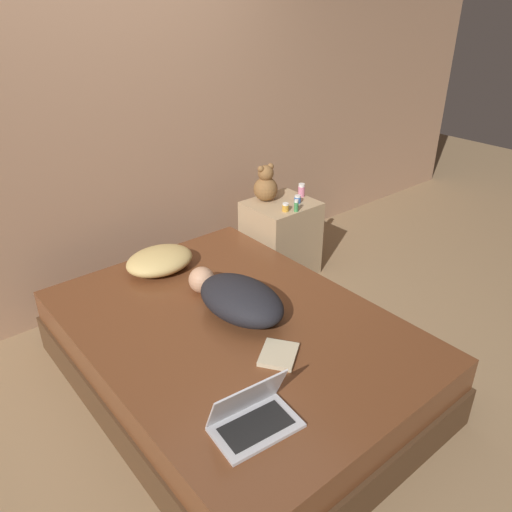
# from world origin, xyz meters

# --- Properties ---
(ground_plane) EXTENTS (12.00, 12.00, 0.00)m
(ground_plane) POSITION_xyz_m (0.00, 0.00, 0.00)
(ground_plane) COLOR #937551
(wall_back) EXTENTS (8.00, 0.06, 2.60)m
(wall_back) POSITION_xyz_m (0.00, 1.32, 1.30)
(wall_back) COLOR tan
(wall_back) RESTS_ON ground_plane
(bed) EXTENTS (1.52, 2.08, 0.42)m
(bed) POSITION_xyz_m (0.00, 0.00, 0.21)
(bed) COLOR #4C331E
(bed) RESTS_ON ground_plane
(nightstand) EXTENTS (0.50, 0.44, 0.61)m
(nightstand) POSITION_xyz_m (1.07, 0.79, 0.30)
(nightstand) COLOR tan
(nightstand) RESTS_ON ground_plane
(pillow) EXTENTS (0.44, 0.35, 0.14)m
(pillow) POSITION_xyz_m (-0.01, 0.77, 0.49)
(pillow) COLOR tan
(pillow) RESTS_ON bed
(person_lying) EXTENTS (0.40, 0.72, 0.20)m
(person_lying) POSITION_xyz_m (0.08, 0.06, 0.52)
(person_lying) COLOR black
(person_lying) RESTS_ON bed
(laptop) EXTENTS (0.38, 0.26, 0.22)m
(laptop) POSITION_xyz_m (-0.38, -0.63, 0.47)
(laptop) COLOR silver
(laptop) RESTS_ON bed
(teddy_bear) EXTENTS (0.18, 0.18, 0.28)m
(teddy_bear) POSITION_xyz_m (1.01, 0.91, 0.73)
(teddy_bear) COLOR brown
(teddy_bear) RESTS_ON nightstand
(bottle_green) EXTENTS (0.03, 0.03, 0.09)m
(bottle_green) POSITION_xyz_m (1.04, 0.60, 0.65)
(bottle_green) COLOR #3D8E4C
(bottle_green) RESTS_ON nightstand
(bottle_pink) EXTENTS (0.05, 0.05, 0.10)m
(bottle_pink) POSITION_xyz_m (1.28, 0.80, 0.66)
(bottle_pink) COLOR pink
(bottle_pink) RESTS_ON nightstand
(bottle_amber) EXTENTS (0.05, 0.05, 0.06)m
(bottle_amber) POSITION_xyz_m (0.98, 0.66, 0.64)
(bottle_amber) COLOR gold
(bottle_amber) RESTS_ON nightstand
(bottle_blue) EXTENTS (0.05, 0.05, 0.06)m
(bottle_blue) POSITION_xyz_m (1.16, 0.72, 0.64)
(bottle_blue) COLOR #3866B2
(bottle_blue) RESTS_ON nightstand
(book) EXTENTS (0.27, 0.26, 0.02)m
(book) POSITION_xyz_m (-0.00, -0.37, 0.44)
(book) COLOR #C6B793
(book) RESTS_ON bed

